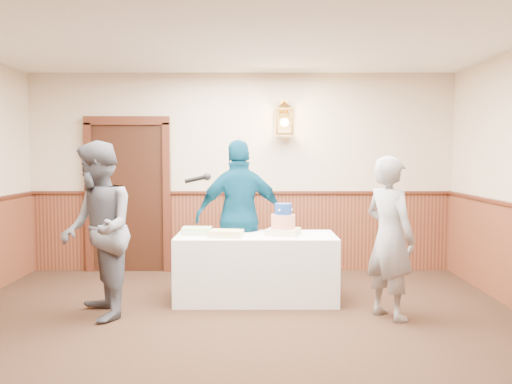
# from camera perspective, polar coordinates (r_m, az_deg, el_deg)

# --- Properties ---
(ground) EXTENTS (7.00, 7.00, 0.00)m
(ground) POSITION_cam_1_polar(r_m,az_deg,el_deg) (4.51, -2.70, -17.64)
(ground) COLOR black
(ground) RESTS_ON ground
(room_shell) EXTENTS (6.02, 7.02, 2.81)m
(room_shell) POSITION_cam_1_polar(r_m,az_deg,el_deg) (4.65, -3.17, 2.26)
(room_shell) COLOR beige
(room_shell) RESTS_ON ground
(display_table) EXTENTS (1.80, 0.80, 0.75)m
(display_table) POSITION_cam_1_polar(r_m,az_deg,el_deg) (6.22, -0.00, -7.94)
(display_table) COLOR white
(display_table) RESTS_ON ground
(tiered_cake) EXTENTS (0.43, 0.43, 0.35)m
(tiered_cake) POSITION_cam_1_polar(r_m,az_deg,el_deg) (6.16, 2.87, -3.21)
(tiered_cake) COLOR beige
(tiered_cake) RESTS_ON display_table
(sheet_cake_yellow) EXTENTS (0.39, 0.32, 0.07)m
(sheet_cake_yellow) POSITION_cam_1_polar(r_m,az_deg,el_deg) (6.01, -3.16, -4.38)
(sheet_cake_yellow) COLOR #D2C87D
(sheet_cake_yellow) RESTS_ON display_table
(sheet_cake_green) EXTENTS (0.34, 0.27, 0.08)m
(sheet_cake_green) POSITION_cam_1_polar(r_m,az_deg,el_deg) (6.23, -6.24, -4.08)
(sheet_cake_green) COLOR #B0D697
(sheet_cake_green) RESTS_ON display_table
(interviewer) EXTENTS (1.61, 1.08, 1.80)m
(interviewer) POSITION_cam_1_polar(r_m,az_deg,el_deg) (5.68, -16.36, -3.88)
(interviewer) COLOR #53535D
(interviewer) RESTS_ON ground
(baker) EXTENTS (0.65, 0.72, 1.65)m
(baker) POSITION_cam_1_polar(r_m,az_deg,el_deg) (5.64, 13.89, -4.67)
(baker) COLOR gray
(baker) RESTS_ON ground
(assistant_p) EXTENTS (1.14, 0.66, 1.83)m
(assistant_p) POSITION_cam_1_polar(r_m,az_deg,el_deg) (6.48, -1.65, -2.59)
(assistant_p) COLOR navy
(assistant_p) RESTS_ON ground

